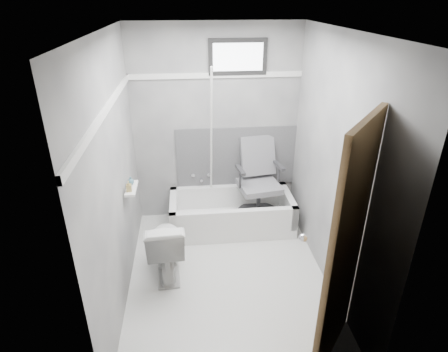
{
  "coord_description": "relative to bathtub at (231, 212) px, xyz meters",
  "views": [
    {
      "loc": [
        -0.34,
        -3.02,
        2.65
      ],
      "look_at": [
        0.0,
        0.35,
        1.0
      ],
      "focal_mm": 30.0,
      "sensor_mm": 36.0,
      "label": 1
    }
  ],
  "objects": [
    {
      "name": "floor",
      "position": [
        -0.15,
        -0.93,
        -0.21
      ],
      "size": [
        2.6,
        2.6,
        0.0
      ],
      "primitive_type": "plane",
      "color": "white",
      "rests_on": "ground"
    },
    {
      "name": "ceiling",
      "position": [
        -0.15,
        -0.93,
        2.19
      ],
      "size": [
        2.6,
        2.6,
        0.0
      ],
      "primitive_type": "plane",
      "rotation": [
        3.14,
        0.0,
        0.0
      ],
      "color": "silver",
      "rests_on": "floor"
    },
    {
      "name": "wall_back",
      "position": [
        -0.15,
        0.37,
        0.99
      ],
      "size": [
        2.0,
        0.02,
        2.4
      ],
      "primitive_type": "cube",
      "color": "slate",
      "rests_on": "floor"
    },
    {
      "name": "wall_front",
      "position": [
        -0.15,
        -2.23,
        0.99
      ],
      "size": [
        2.0,
        0.02,
        2.4
      ],
      "primitive_type": "cube",
      "color": "slate",
      "rests_on": "floor"
    },
    {
      "name": "wall_left",
      "position": [
        -1.15,
        -0.93,
        0.99
      ],
      "size": [
        0.02,
        2.6,
        2.4
      ],
      "primitive_type": "cube",
      "color": "slate",
      "rests_on": "floor"
    },
    {
      "name": "wall_right",
      "position": [
        0.85,
        -0.93,
        0.99
      ],
      "size": [
        0.02,
        2.6,
        2.4
      ],
      "primitive_type": "cube",
      "color": "slate",
      "rests_on": "floor"
    },
    {
      "name": "bathtub",
      "position": [
        0.0,
        0.0,
        0.0
      ],
      "size": [
        1.5,
        0.7,
        0.42
      ],
      "primitive_type": null,
      "color": "white",
      "rests_on": "floor"
    },
    {
      "name": "office_chair",
      "position": [
        0.35,
        0.05,
        0.4
      ],
      "size": [
        0.64,
        0.64,
        0.97
      ],
      "primitive_type": null,
      "rotation": [
        0.0,
        0.0,
        0.16
      ],
      "color": "slate",
      "rests_on": "bathtub"
    },
    {
      "name": "toilet",
      "position": [
        -0.77,
        -0.78,
        0.13
      ],
      "size": [
        0.43,
        0.71,
        0.67
      ],
      "primitive_type": "imported",
      "rotation": [
        0.0,
        0.0,
        3.2
      ],
      "color": "silver",
      "rests_on": "floor"
    },
    {
      "name": "door",
      "position": [
        0.83,
        -2.21,
        0.79
      ],
      "size": [
        0.78,
        0.78,
        2.0
      ],
      "primitive_type": null,
      "color": "#50381E",
      "rests_on": "floor"
    },
    {
      "name": "window",
      "position": [
        0.1,
        0.36,
        1.81
      ],
      "size": [
        0.66,
        0.04,
        0.4
      ],
      "primitive_type": null,
      "color": "black",
      "rests_on": "wall_back"
    },
    {
      "name": "backerboard",
      "position": [
        0.1,
        0.36,
        0.59
      ],
      "size": [
        1.5,
        0.02,
        0.78
      ],
      "primitive_type": "cube",
      "color": "#4C4C4F",
      "rests_on": "wall_back"
    },
    {
      "name": "trim_back",
      "position": [
        -0.15,
        0.36,
        1.61
      ],
      "size": [
        2.0,
        0.02,
        0.06
      ],
      "primitive_type": "cube",
      "color": "white",
      "rests_on": "wall_back"
    },
    {
      "name": "trim_left",
      "position": [
        -1.14,
        -0.93,
        1.61
      ],
      "size": [
        0.02,
        2.6,
        0.06
      ],
      "primitive_type": "cube",
      "color": "white",
      "rests_on": "wall_left"
    },
    {
      "name": "pole",
      "position": [
        -0.23,
        0.13,
        0.84
      ],
      "size": [
        0.02,
        0.49,
        1.9
      ],
      "primitive_type": "cylinder",
      "rotation": [
        0.24,
        0.0,
        0.0
      ],
      "color": "silver",
      "rests_on": "bathtub"
    },
    {
      "name": "shelf",
      "position": [
        -1.08,
        -0.56,
        0.69
      ],
      "size": [
        0.1,
        0.32,
        0.02
      ],
      "primitive_type": "cube",
      "color": "white",
      "rests_on": "wall_left"
    },
    {
      "name": "soap_bottle_a",
      "position": [
        -1.09,
        -0.64,
        0.76
      ],
      "size": [
        0.05,
        0.05,
        0.11
      ],
      "primitive_type": "imported",
      "rotation": [
        0.0,
        0.0,
        0.06
      ],
      "color": "#A38F51",
      "rests_on": "shelf"
    },
    {
      "name": "soap_bottle_b",
      "position": [
        -1.09,
        -0.5,
        0.75
      ],
      "size": [
        0.09,
        0.09,
        0.08
      ],
      "primitive_type": "imported",
      "rotation": [
        0.0,
        0.0,
        0.78
      ],
      "color": "slate",
      "rests_on": "shelf"
    },
    {
      "name": "faucet",
      "position": [
        -0.35,
        0.34,
        0.34
      ],
      "size": [
        0.26,
        0.1,
        0.16
      ],
      "primitive_type": null,
      "color": "silver",
      "rests_on": "wall_back"
    }
  ]
}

